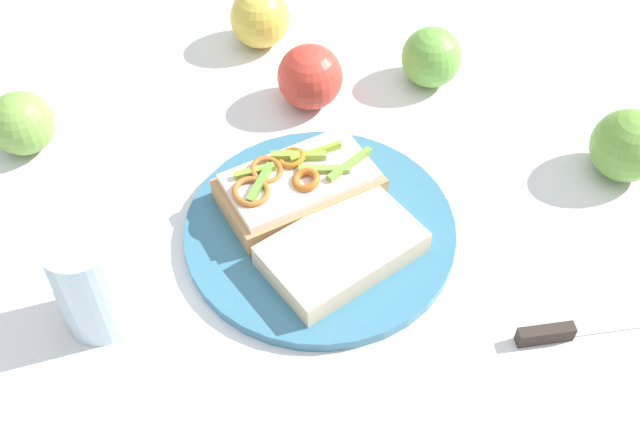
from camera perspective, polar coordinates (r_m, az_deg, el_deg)
name	(u,v)px	position (r m, az deg, el deg)	size (l,w,h in m)	color
ground_plane	(320,234)	(0.79, 0.00, -1.53)	(2.00, 2.00, 0.00)	silver
plate	(320,230)	(0.79, 0.00, -1.24)	(0.27, 0.27, 0.01)	teal
sandwich	(298,186)	(0.80, -1.59, 2.04)	(0.18, 0.16, 0.05)	tan
bread_slice_side	(342,249)	(0.75, 1.60, -2.59)	(0.15, 0.09, 0.03)	beige
apple_1	(628,145)	(0.88, 21.42, 4.62)	(0.08, 0.08, 0.08)	#699E3C
apple_2	(432,57)	(0.95, 8.09, 11.16)	(0.07, 0.07, 0.07)	#6DAC43
apple_3	(260,18)	(1.00, -4.37, 13.96)	(0.07, 0.07, 0.07)	gold
apple_4	(310,77)	(0.91, -0.73, 9.88)	(0.08, 0.08, 0.08)	red
apple_5	(22,123)	(0.91, -20.83, 6.14)	(0.07, 0.07, 0.07)	#78A645
drinking_glass	(90,282)	(0.72, -16.32, -4.77)	(0.06, 0.06, 0.11)	silver
knife	(561,330)	(0.75, 17.11, -8.08)	(0.09, 0.10, 0.02)	silver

